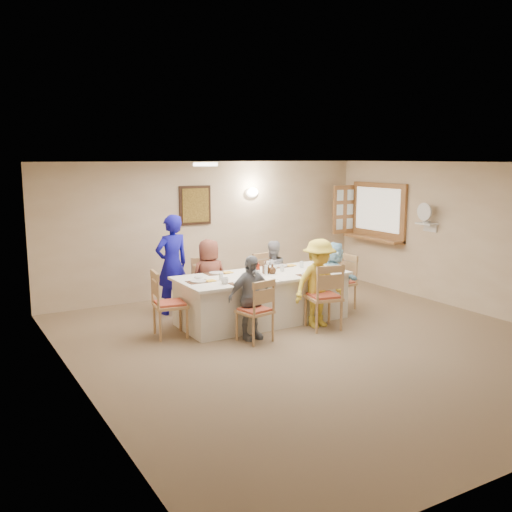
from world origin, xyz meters
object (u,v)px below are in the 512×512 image
chair_right_end (340,282)px  desk_fan (426,215)px  diner_front_left (250,298)px  condiment_ketchup (257,267)px  chair_front_left (255,310)px  diner_back_left (209,278)px  diner_front_right (319,283)px  serving_hatch (379,212)px  chair_left_end (170,303)px  dining_table (262,298)px  chair_front_right (323,296)px  diner_back_right (272,274)px  caregiver (172,265)px  diner_right_end (334,276)px  chair_back_left (206,287)px  chair_back_right (268,280)px

chair_right_end → desk_fan: bearing=78.1°
diner_front_left → condiment_ketchup: diner_front_left is taller
chair_front_left → diner_front_left: (0.00, 0.12, 0.15)m
diner_back_left → diner_front_right: size_ratio=0.94×
serving_hatch → diner_front_left: serving_hatch is taller
chair_left_end → chair_right_end: size_ratio=1.06×
dining_table → chair_front_left: (-0.60, -0.80, 0.08)m
chair_front_right → diner_back_right: size_ratio=0.88×
dining_table → caregiver: size_ratio=1.64×
diner_right_end → diner_front_left: bearing=120.0°
chair_front_right → chair_right_end: bearing=-129.0°
chair_back_left → chair_back_right: size_ratio=1.02×
diner_back_left → chair_back_left: bearing=-88.5°
serving_hatch → diner_right_end: serving_hatch is taller
diner_front_right → diner_right_end: (0.82, 0.68, -0.09)m
desk_fan → diner_back_right: desk_fan is taller
diner_back_left → diner_front_left: 1.36m
chair_back_left → condiment_ketchup: 1.04m
chair_back_left → chair_front_right: size_ratio=0.92×
serving_hatch → diner_front_right: serving_hatch is taller
chair_right_end → condiment_ketchup: condiment_ketchup is taller
chair_front_right → chair_right_end: (0.95, 0.80, -0.04)m
diner_back_right → diner_right_end: (0.82, -0.68, 0.00)m
chair_back_left → diner_front_right: bearing=-39.2°
diner_back_right → condiment_ketchup: bearing=49.9°
diner_front_right → diner_back_right: bearing=89.2°
chair_front_left → diner_back_right: 1.91m
dining_table → diner_front_left: bearing=-131.4°
serving_hatch → dining_table: size_ratio=0.55×
condiment_ketchup → diner_back_right: bearing=44.6°
chair_back_left → diner_front_left: 1.49m
condiment_ketchup → chair_back_right: bearing=49.2°
diner_back_left → diner_front_left: (0.00, -1.36, -0.03)m
chair_back_left → chair_back_right: (1.20, 0.00, -0.01)m
diner_front_right → chair_back_right: bearing=89.2°
dining_table → chair_left_end: (-1.55, 0.00, 0.11)m
desk_fan → diner_front_left: size_ratio=0.25×
chair_back_right → diner_back_right: 0.17m
diner_front_left → diner_front_right: (1.20, 0.00, 0.07)m
diner_back_right → diner_front_right: 1.36m
desk_fan → diner_right_end: desk_fan is taller
chair_left_end → diner_front_left: (0.95, -0.68, 0.11)m
caregiver → chair_back_left: bearing=132.4°
diner_front_right → diner_right_end: size_ratio=1.16×
serving_hatch → diner_front_right: size_ratio=1.10×
chair_back_left → chair_right_end: bearing=-8.7°
chair_left_end → chair_right_end: chair_left_end is taller
serving_hatch → diner_back_right: size_ratio=1.29×
desk_fan → diner_front_left: 3.95m
diner_front_left → caregiver: 1.90m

